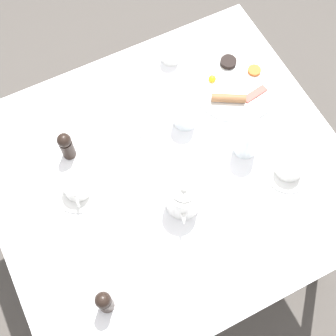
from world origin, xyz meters
TOP-DOWN VIEW (x-y plane):
  - ground_plane at (0.00, 0.00)m, footprint 8.00×8.00m
  - table at (0.00, 0.00)m, footprint 0.97×1.08m
  - breakfast_plate at (0.19, -0.34)m, footprint 0.30×0.30m
  - teapot_near at (-0.12, 0.01)m, footprint 0.18×0.10m
  - teacup_with_saucer_left at (-0.17, -0.33)m, footprint 0.15×0.15m
  - teacup_with_saucer_right at (0.06, 0.27)m, footprint 0.15×0.15m
  - water_glass_tall at (-0.04, -0.25)m, footprint 0.07×0.07m
  - water_glass_short at (0.13, -0.13)m, footprint 0.07×0.07m
  - creamer_jug at (0.38, -0.20)m, footprint 0.09×0.06m
  - pepper_grinder at (-0.29, 0.33)m, footprint 0.04×0.04m
  - salt_grinder at (0.19, 0.25)m, footprint 0.04×0.04m
  - napkin_folded at (0.23, 0.03)m, footprint 0.19×0.13m
  - fork_by_plate at (-0.34, 0.05)m, footprint 0.18×0.07m
  - knife_by_plate at (-0.35, -0.26)m, footprint 0.20×0.07m
  - spoon_for_tea at (-0.20, 0.23)m, footprint 0.14×0.05m
  - fork_spare at (0.19, 0.42)m, footprint 0.16×0.09m

SIDE VIEW (x-z plane):
  - ground_plane at x=0.00m, z-range 0.00..0.00m
  - table at x=0.00m, z-range 0.29..1.02m
  - fork_by_plate at x=-0.34m, z-range 0.72..0.73m
  - knife_by_plate at x=-0.35m, z-range 0.72..0.73m
  - spoon_for_tea at x=-0.20m, z-range 0.72..0.73m
  - fork_spare at x=0.19m, z-range 0.72..0.73m
  - napkin_folded at x=0.23m, z-range 0.72..0.73m
  - breakfast_plate at x=0.19m, z-range 0.71..0.75m
  - teacup_with_saucer_right at x=0.06m, z-range 0.72..0.78m
  - teacup_with_saucer_left at x=-0.17m, z-range 0.72..0.78m
  - creamer_jug at x=0.38m, z-range 0.72..0.79m
  - water_glass_short at x=0.13m, z-range 0.72..0.83m
  - teapot_near at x=-0.12m, z-range 0.71..0.85m
  - pepper_grinder at x=-0.29m, z-range 0.72..0.84m
  - salt_grinder at x=0.19m, z-range 0.72..0.84m
  - water_glass_tall at x=-0.04m, z-range 0.72..0.86m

